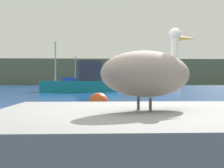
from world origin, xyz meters
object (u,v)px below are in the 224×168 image
Objects in this scene: mooring_buoy at (99,103)px; fishing_boat_blue at (92,80)px; pelican at (149,73)px; fishing_boat_teal at (82,81)px; fishing_boat_white at (164,80)px.

fishing_boat_blue is at bearing 91.81° from mooring_buoy.
pelican is 0.16× the size of fishing_boat_blue.
fishing_boat_blue is 14.84m from fishing_boat_teal.
fishing_boat_blue reaches higher than mooring_buoy.
pelican is at bearing 82.40° from fishing_boat_teal.
fishing_boat_blue is 1.16× the size of fishing_boat_teal.
fishing_boat_blue is at bearing 26.15° from fishing_boat_white.
fishing_boat_teal reaches higher than mooring_buoy.
mooring_buoy is at bearing 82.40° from fishing_boat_teal.
fishing_boat_white is (11.53, 17.86, 0.12)m from fishing_boat_teal.
pelican is 2.10× the size of mooring_buoy.
fishing_boat_teal reaches higher than fishing_boat_white.
fishing_boat_white is 36.18m from mooring_buoy.
fishing_boat_white is 7.81× the size of mooring_buoy.
pelican is at bearing 107.18° from fishing_boat_blue.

